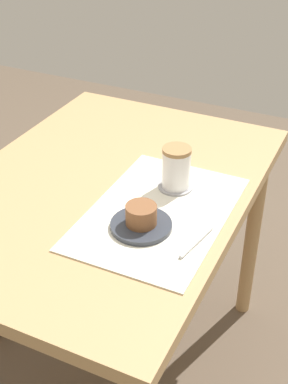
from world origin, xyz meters
name	(u,v)px	position (x,y,z in m)	size (l,w,h in m)	color
ground_plane	(114,370)	(0.00, 0.00, -0.01)	(4.40, 4.40, 0.02)	brown
dining_table	(107,213)	(0.00, 0.00, 0.64)	(1.02, 0.73, 0.74)	tan
placemat	(159,212)	(-0.06, -0.18, 0.74)	(0.47, 0.32, 0.00)	silver
pastry_plate	(141,225)	(-0.14, -0.17, 0.75)	(0.14, 0.14, 0.01)	#333842
pastry	(141,215)	(-0.14, -0.17, 0.78)	(0.07, 0.07, 0.05)	brown
coffee_coaster	(176,186)	(0.06, -0.17, 0.75)	(0.09, 0.09, 0.01)	#99999E
coffee_mug	(177,167)	(0.06, -0.17, 0.80)	(0.11, 0.07, 0.11)	white
teaspoon	(196,242)	(-0.14, -0.31, 0.75)	(0.01, 0.01, 0.13)	silver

